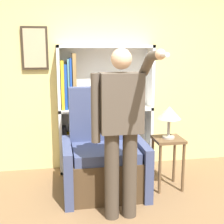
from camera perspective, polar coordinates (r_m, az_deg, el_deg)
name	(u,v)px	position (r m, az deg, el deg)	size (l,w,h in m)	color
wall_back	(105,72)	(4.55, -1.37, 7.25)	(8.00, 0.11, 2.80)	#DBCC84
bookcase	(94,112)	(4.45, -3.27, 0.00)	(1.34, 0.28, 1.79)	white
armchair	(104,160)	(3.88, -1.54, -8.70)	(0.99, 0.81, 1.27)	#4C3823
person_standing	(121,125)	(3.10, 1.66, -2.34)	(0.57, 0.78, 1.75)	#473D33
side_table	(168,150)	(3.99, 10.18, -6.82)	(0.36, 0.36, 0.65)	brown
table_lamp	(169,114)	(3.87, 10.43, -0.34)	(0.29, 0.29, 0.40)	#B7B2A8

